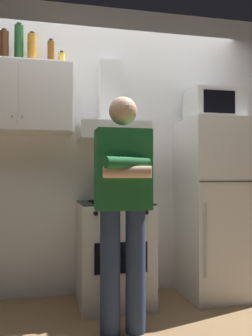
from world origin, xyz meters
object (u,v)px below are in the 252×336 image
(bottle_rum_dark, at_px, (4,46))
(bottle_wine_green, at_px, (19,44))
(refrigerator, at_px, (216,207))
(bottle_spice_jar, at_px, (62,59))
(range_hood, at_px, (111,119))
(bottle_beer_brown, at_px, (51,53))
(stove_oven, at_px, (114,252))
(person_standing, at_px, (123,202))
(bottle_liquor_amber, at_px, (32,49))
(microwave, at_px, (214,106))
(upper_cabinet, at_px, (19,98))

(bottle_rum_dark, relative_size, bottle_wine_green, 0.81)
(refrigerator, xyz_separation_m, bottle_spice_jar, (-1.39, 0.11, 1.31))
(range_hood, height_order, bottle_beer_brown, bottle_beer_brown)
(stove_oven, height_order, person_standing, person_standing)
(refrigerator, xyz_separation_m, person_standing, (-1.00, -0.61, 0.10))
(bottle_rum_dark, xyz_separation_m, bottle_wine_green, (0.12, 0.01, 0.03))
(bottle_rum_dark, relative_size, bottle_liquor_amber, 1.02)
(range_hood, relative_size, person_standing, 0.46)
(stove_oven, xyz_separation_m, person_standing, (-0.05, -0.61, 0.47))
(bottle_rum_dark, distance_m, bottle_wine_green, 0.12)
(refrigerator, relative_size, bottle_beer_brown, 6.64)
(microwave, distance_m, bottle_beer_brown, 1.55)
(bottle_liquor_amber, bearing_deg, bottle_spice_jar, 2.46)
(microwave, bearing_deg, bottle_rum_dark, 177.38)
(bottle_wine_green, height_order, bottle_spice_jar, bottle_wine_green)
(microwave, distance_m, bottle_spice_jar, 1.44)
(upper_cabinet, relative_size, refrigerator, 0.56)
(range_hood, relative_size, bottle_wine_green, 2.21)
(upper_cabinet, relative_size, bottle_spice_jar, 7.00)
(bottle_beer_brown, bearing_deg, person_standing, -57.36)
(bottle_wine_green, xyz_separation_m, bottle_spice_jar, (0.36, 0.01, -0.10))
(refrigerator, bearing_deg, bottle_beer_brown, 174.14)
(refrigerator, relative_size, microwave, 3.33)
(person_standing, height_order, bottle_rum_dark, bottle_rum_dark)
(microwave, relative_size, bottle_liquor_amber, 1.78)
(upper_cabinet, height_order, refrigerator, upper_cabinet)
(upper_cabinet, bearing_deg, person_standing, -44.26)
(person_standing, distance_m, bottle_spice_jar, 1.46)
(range_hood, xyz_separation_m, bottle_wine_green, (-0.80, -0.02, 0.62))
(bottle_beer_brown, bearing_deg, bottle_spice_jar, -22.38)
(range_hood, bearing_deg, bottle_wine_green, -178.81)
(bottle_rum_dark, bearing_deg, microwave, -2.62)
(bottle_beer_brown, distance_m, bottle_wine_green, 0.28)
(bottle_liquor_amber, bearing_deg, upper_cabinet, 168.85)
(upper_cabinet, relative_size, range_hood, 1.20)
(bottle_rum_dark, distance_m, bottle_beer_brown, 0.39)
(stove_oven, bearing_deg, range_hood, 90.00)
(stove_oven, relative_size, bottle_beer_brown, 3.63)
(upper_cabinet, height_order, microwave, upper_cabinet)
(bottle_beer_brown, height_order, bottle_liquor_amber, bottle_liquor_amber)
(stove_oven, xyz_separation_m, bottle_rum_dark, (-0.92, 0.10, 1.75))
(bottle_spice_jar, bearing_deg, person_standing, -61.33)
(range_hood, xyz_separation_m, person_standing, (-0.05, -0.73, -0.70))
(person_standing, distance_m, bottle_rum_dark, 1.70)
(refrigerator, distance_m, bottle_wine_green, 2.26)
(bottle_liquor_amber, bearing_deg, range_hood, 1.80)
(bottle_spice_jar, bearing_deg, upper_cabinet, 178.42)
(refrigerator, height_order, bottle_rum_dark, bottle_rum_dark)
(bottle_rum_dark, bearing_deg, upper_cabinet, 9.61)
(bottle_rum_dark, bearing_deg, bottle_wine_green, 2.54)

